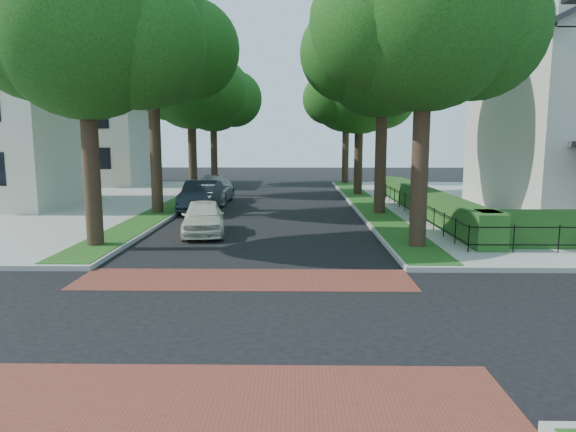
# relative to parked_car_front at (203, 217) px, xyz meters

# --- Properties ---
(ground) EXTENTS (120.00, 120.00, 0.00)m
(ground) POSITION_rel_parked_car_front_xyz_m (2.30, -9.86, -0.68)
(ground) COLOR black
(ground) RESTS_ON ground
(crosswalk_far) EXTENTS (9.00, 2.20, 0.01)m
(crosswalk_far) POSITION_rel_parked_car_front_xyz_m (2.30, -6.66, -0.68)
(crosswalk_far) COLOR maroon
(crosswalk_far) RESTS_ON ground
(crosswalk_near) EXTENTS (9.00, 2.20, 0.01)m
(crosswalk_near) POSITION_rel_parked_car_front_xyz_m (2.30, -13.06, -0.68)
(crosswalk_near) COLOR maroon
(crosswalk_near) RESTS_ON ground
(grass_strip_ne) EXTENTS (1.60, 29.80, 0.02)m
(grass_strip_ne) POSITION_rel_parked_car_front_xyz_m (7.70, 9.24, -0.52)
(grass_strip_ne) COLOR #154313
(grass_strip_ne) RESTS_ON sidewalk_ne
(grass_strip_nw) EXTENTS (1.60, 29.80, 0.02)m
(grass_strip_nw) POSITION_rel_parked_car_front_xyz_m (-3.10, 9.24, -0.52)
(grass_strip_nw) COLOR #154313
(grass_strip_nw) RESTS_ON sidewalk_nw
(tree_right_near) EXTENTS (7.75, 6.67, 10.66)m
(tree_right_near) POSITION_rel_parked_car_front_xyz_m (7.90, -2.62, 6.94)
(tree_right_near) COLOR black
(tree_right_near) RESTS_ON sidewalk_ne
(tree_right_mid) EXTENTS (8.25, 7.09, 11.22)m
(tree_right_mid) POSITION_rel_parked_car_front_xyz_m (7.91, 5.39, 7.30)
(tree_right_mid) COLOR black
(tree_right_mid) RESTS_ON sidewalk_ne
(tree_right_far) EXTENTS (7.25, 6.23, 9.74)m
(tree_right_far) POSITION_rel_parked_car_front_xyz_m (7.90, 14.37, 6.22)
(tree_right_far) COLOR black
(tree_right_far) RESTS_ON sidewalk_ne
(tree_right_back) EXTENTS (7.50, 6.45, 10.20)m
(tree_right_back) POSITION_rel_parked_car_front_xyz_m (7.90, 23.37, 6.58)
(tree_right_back) COLOR black
(tree_right_back) RESTS_ON sidewalk_ne
(tree_left_near) EXTENTS (7.50, 6.45, 10.20)m
(tree_left_near) POSITION_rel_parked_car_front_xyz_m (-3.10, -2.63, 6.58)
(tree_left_near) COLOR black
(tree_left_near) RESTS_ON sidewalk_nw
(tree_left_mid) EXTENTS (8.00, 6.88, 11.48)m
(tree_left_mid) POSITION_rel_parked_car_front_xyz_m (-3.09, 5.39, 7.66)
(tree_left_mid) COLOR black
(tree_left_mid) RESTS_ON sidewalk_nw
(tree_left_far) EXTENTS (7.00, 6.02, 9.86)m
(tree_left_far) POSITION_rel_parked_car_front_xyz_m (-3.10, 14.36, 6.43)
(tree_left_far) COLOR black
(tree_left_far) RESTS_ON sidewalk_nw
(tree_left_back) EXTENTS (7.75, 6.66, 10.44)m
(tree_left_back) POSITION_rel_parked_car_front_xyz_m (-3.10, 23.38, 6.73)
(tree_left_back) COLOR black
(tree_left_back) RESTS_ON sidewalk_nw
(hedge_main_road) EXTENTS (1.00, 18.00, 1.20)m
(hedge_main_road) POSITION_rel_parked_car_front_xyz_m (10.00, 5.14, 0.07)
(hedge_main_road) COLOR #234718
(hedge_main_road) RESTS_ON sidewalk_ne
(fence_main_road) EXTENTS (0.06, 18.00, 0.90)m
(fence_main_road) POSITION_rel_parked_car_front_xyz_m (9.20, 5.14, -0.08)
(fence_main_road) COLOR black
(fence_main_road) RESTS_ON sidewalk_ne
(house_left_far) EXTENTS (10.00, 9.00, 10.14)m
(house_left_far) POSITION_rel_parked_car_front_xyz_m (-13.19, 22.14, 4.36)
(house_left_far) COLOR beige
(house_left_far) RESTS_ON sidewalk_nw
(parked_car_front) EXTENTS (2.21, 4.21, 1.37)m
(parked_car_front) POSITION_rel_parked_car_front_xyz_m (0.00, 0.00, 0.00)
(parked_car_front) COLOR silver
(parked_car_front) RESTS_ON ground
(parked_car_middle) EXTENTS (1.74, 4.88, 1.60)m
(parked_car_middle) POSITION_rel_parked_car_front_xyz_m (-1.30, 6.81, 0.12)
(parked_car_middle) COLOR #1C232B
(parked_car_middle) RESTS_ON ground
(parked_car_rear) EXTENTS (2.24, 5.37, 1.55)m
(parked_car_rear) POSITION_rel_parked_car_front_xyz_m (-1.30, 10.20, 0.09)
(parked_car_rear) COLOR gray
(parked_car_rear) RESTS_ON ground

